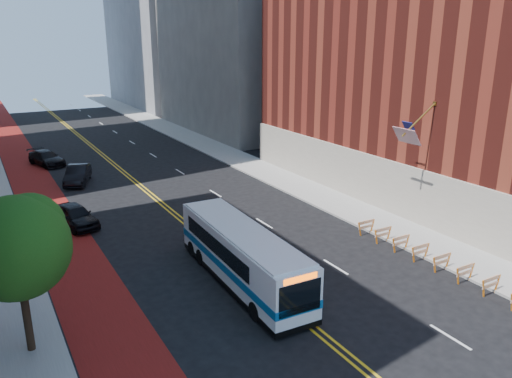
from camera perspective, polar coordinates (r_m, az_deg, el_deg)
The scene contains 13 objects.
ground at distance 22.60m, azimuth 9.05°, elevation -17.29°, with size 160.00×160.00×0.00m, color black.
sidewalk_right at distance 51.94m, azimuth -1.27°, elevation 3.10°, with size 4.00×140.00×0.15m, color gray.
bus_lane_paint at distance 46.20m, azimuth -23.70°, elevation -0.27°, with size 3.60×140.00×0.01m, color #5F120D.
center_line_inner at distance 47.55m, azimuth -14.26°, elevation 1.14°, with size 0.14×140.00×0.01m, color gold.
center_line_outer at distance 47.64m, azimuth -13.84°, elevation 1.20°, with size 0.14×140.00×0.01m, color gold.
lane_dashes at distance 56.36m, azimuth -11.67°, elevation 3.79°, with size 0.14×98.20×0.01m.
brick_building at distance 43.01m, azimuth 23.14°, elevation 13.53°, with size 18.73×36.00×22.00m.
construction_barriers at distance 30.46m, azimuth 19.35°, elevation -7.13°, with size 1.42×10.91×1.00m.
street_tree at distance 21.75m, azimuth -25.63°, elevation -5.63°, with size 4.20×4.20×6.70m.
transit_bus at distance 26.62m, azimuth -1.70°, elevation -7.48°, with size 2.81×11.27×3.08m.
car_a at distance 36.68m, azimuth -19.99°, elevation -2.87°, with size 1.86×4.62×1.57m, color black.
car_b at distance 47.30m, azimuth -19.71°, elevation 1.57°, with size 1.70×4.89×1.61m, color black.
car_c at distance 55.12m, azimuth -22.83°, elevation 3.27°, with size 2.06×5.06×1.47m, color black.
Camera 1 is at (-12.10, -14.24, 12.71)m, focal length 35.00 mm.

